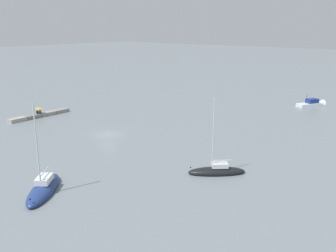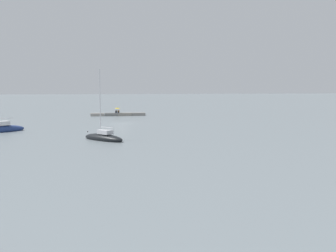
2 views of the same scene
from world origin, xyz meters
name	(u,v)px [view 2 (image 2 of 2)]	position (x,y,z in m)	size (l,w,h in m)	color
ground_plane	(122,124)	(0.00, 0.00, 0.00)	(500.00, 500.00, 0.00)	slate
seawall_pier	(118,114)	(0.00, -19.17, 0.34)	(12.63, 1.59, 0.67)	gray
person_seated_brown_left	(119,112)	(-0.10, -19.13, 0.93)	(0.47, 0.65, 0.73)	#1E2333
person_seated_dark_right	(116,112)	(0.46, -19.17, 0.93)	(0.47, 0.65, 0.73)	#1E2333
umbrella_open_yellow	(117,108)	(0.17, -19.11, 1.79)	(1.32, 1.32, 1.29)	black
sailboat_black_mid	(104,138)	(3.24, 22.49, 0.34)	(6.01, 6.37, 9.52)	black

